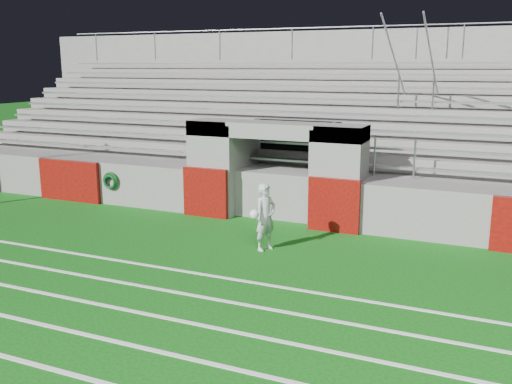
% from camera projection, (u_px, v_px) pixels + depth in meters
% --- Properties ---
extents(ground, '(90.00, 90.00, 0.00)m').
position_uv_depth(ground, '(214.00, 257.00, 12.28)').
color(ground, '#0D510F').
rests_on(ground, ground).
extents(field_markings, '(28.00, 8.09, 0.01)m').
position_uv_depth(field_markings, '(44.00, 367.00, 7.81)').
color(field_markings, white).
rests_on(field_markings, ground).
extents(stadium_structure, '(26.00, 8.48, 5.42)m').
position_uv_depth(stadium_structure, '(324.00, 144.00, 19.08)').
color(stadium_structure, slate).
rests_on(stadium_structure, ground).
extents(goalkeeper_with_ball, '(0.56, 0.65, 1.51)m').
position_uv_depth(goalkeeper_with_ball, '(265.00, 217.00, 12.65)').
color(goalkeeper_with_ball, '#B6BCC1').
rests_on(goalkeeper_with_ball, ground).
extents(hose_coil, '(0.53, 0.14, 0.53)m').
position_uv_depth(hose_coil, '(110.00, 181.00, 16.69)').
color(hose_coil, '#0C3D11').
rests_on(hose_coil, ground).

